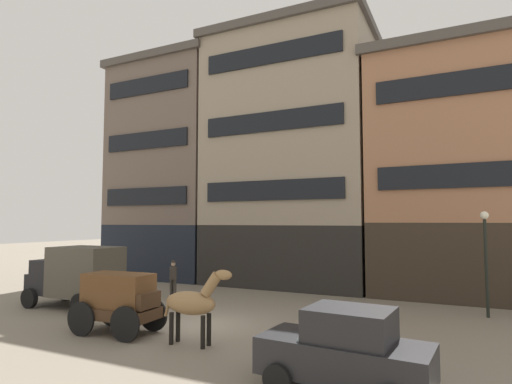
# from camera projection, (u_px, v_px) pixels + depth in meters

# --- Properties ---
(ground_plane) EXTENTS (120.00, 120.00, 0.00)m
(ground_plane) POSITION_uv_depth(u_px,v_px,m) (196.00, 326.00, 14.98)
(ground_plane) COLOR slate
(building_far_left) EXTENTS (8.05, 7.29, 14.79)m
(building_far_left) POSITION_uv_depth(u_px,v_px,m) (178.00, 169.00, 29.80)
(building_far_left) COLOR black
(building_far_left) RESTS_ON ground_plane
(building_center_left) EXTENTS (10.14, 7.29, 15.41)m
(building_center_left) POSITION_uv_depth(u_px,v_px,m) (293.00, 157.00, 26.01)
(building_center_left) COLOR black
(building_center_left) RESTS_ON ground_plane
(building_center_right) EXTENTS (9.18, 7.29, 12.60)m
(building_center_right) POSITION_uv_depth(u_px,v_px,m) (461.00, 171.00, 21.85)
(building_center_right) COLOR #33281E
(building_center_right) RESTS_ON ground_plane
(cargo_wagon) EXTENTS (2.97, 1.64, 1.98)m
(cargo_wagon) POSITION_uv_depth(u_px,v_px,m) (119.00, 299.00, 13.95)
(cargo_wagon) COLOR #3D2819
(cargo_wagon) RESTS_ON ground_plane
(draft_horse) EXTENTS (2.35, 0.68, 2.30)m
(draft_horse) POSITION_uv_depth(u_px,v_px,m) (193.00, 302.00, 12.67)
(draft_horse) COLOR #937047
(draft_horse) RESTS_ON ground_plane
(delivery_truck_near) EXTENTS (4.37, 2.18, 2.62)m
(delivery_truck_near) POSITION_uv_depth(u_px,v_px,m) (76.00, 274.00, 18.24)
(delivery_truck_near) COLOR black
(delivery_truck_near) RESTS_ON ground_plane
(sedan_dark) EXTENTS (3.81, 2.08, 1.83)m
(sedan_dark) POSITION_uv_depth(u_px,v_px,m) (345.00, 350.00, 9.14)
(sedan_dark) COLOR black
(sedan_dark) RESTS_ON ground_plane
(pedestrian_officer) EXTENTS (0.49, 0.49, 1.79)m
(pedestrian_officer) POSITION_uv_depth(u_px,v_px,m) (173.00, 277.00, 20.78)
(pedestrian_officer) COLOR #38332D
(pedestrian_officer) RESTS_ON ground_plane
(streetlamp_curbside) EXTENTS (0.32, 0.32, 4.12)m
(streetlamp_curbside) POSITION_uv_depth(u_px,v_px,m) (486.00, 248.00, 16.40)
(streetlamp_curbside) COLOR black
(streetlamp_curbside) RESTS_ON ground_plane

